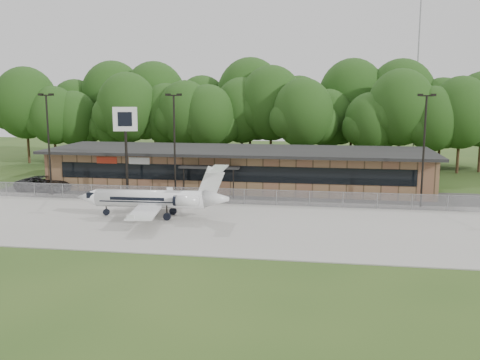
% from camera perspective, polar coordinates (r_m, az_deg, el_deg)
% --- Properties ---
extents(ground, '(160.00, 160.00, 0.00)m').
position_cam_1_polar(ground, '(35.83, -6.44, -7.55)').
color(ground, '#264318').
rests_on(ground, ground).
extents(apron, '(64.00, 18.00, 0.08)m').
position_cam_1_polar(apron, '(43.29, -3.60, -4.46)').
color(apron, '#9E9B93').
rests_on(apron, ground).
extents(parking_lot, '(50.00, 9.00, 0.06)m').
position_cam_1_polar(parking_lot, '(54.30, -0.92, -1.60)').
color(parking_lot, '#383835').
rests_on(parking_lot, ground).
extents(terminal, '(41.00, 11.65, 4.30)m').
position_cam_1_polar(terminal, '(58.26, -0.16, 1.30)').
color(terminal, olive).
rests_on(terminal, ground).
extents(fence, '(46.00, 0.04, 1.52)m').
position_cam_1_polar(fence, '(49.82, -1.83, -1.74)').
color(fence, gray).
rests_on(fence, ground).
extents(treeline, '(72.00, 12.00, 15.00)m').
position_cam_1_polar(treeline, '(75.61, 2.08, 7.22)').
color(treeline, '#1F3811').
rests_on(treeline, ground).
extents(radio_mast, '(0.20, 0.20, 25.00)m').
position_cam_1_polar(radio_mast, '(81.97, 18.36, 10.42)').
color(radio_mast, gray).
rests_on(radio_mast, ground).
extents(light_pole_left, '(1.55, 0.30, 10.23)m').
position_cam_1_polar(light_pole_left, '(56.71, -19.76, 4.39)').
color(light_pole_left, black).
rests_on(light_pole_left, ground).
extents(light_pole_mid, '(1.55, 0.30, 10.23)m').
position_cam_1_polar(light_pole_mid, '(51.70, -7.01, 4.43)').
color(light_pole_mid, black).
rests_on(light_pole_mid, ground).
extents(light_pole_right, '(1.55, 0.30, 10.23)m').
position_cam_1_polar(light_pole_right, '(50.41, 19.05, 3.86)').
color(light_pole_right, black).
rests_on(light_pole_right, ground).
extents(business_jet, '(13.05, 11.61, 4.40)m').
position_cam_1_polar(business_jet, '(44.79, -8.95, -2.08)').
color(business_jet, white).
rests_on(business_jet, ground).
extents(suv, '(6.10, 3.17, 1.64)m').
position_cam_1_polar(suv, '(59.78, -20.19, -0.39)').
color(suv, '#28272A').
rests_on(suv, ground).
extents(pole_sign, '(2.35, 0.70, 8.93)m').
position_cam_1_polar(pole_sign, '(53.53, -12.12, 5.38)').
color(pole_sign, black).
rests_on(pole_sign, ground).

